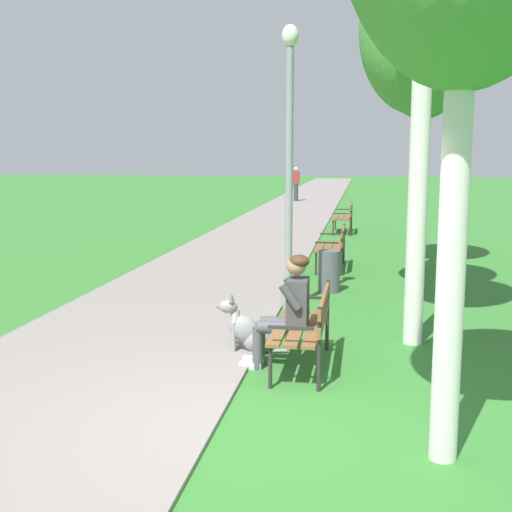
{
  "coord_description": "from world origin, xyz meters",
  "views": [
    {
      "loc": [
        0.97,
        -5.23,
        2.32
      ],
      "look_at": [
        -0.51,
        3.65,
        0.9
      ],
      "focal_mm": 46.15,
      "sensor_mm": 36.0,
      "label": 1
    }
  ],
  "objects_px": {
    "park_bench_mid": "(334,244)",
    "litter_bin": "(329,271)",
    "dog_grey": "(249,332)",
    "park_bench_near": "(307,322)",
    "park_bench_far": "(345,215)",
    "pedestrian_distant": "(296,184)",
    "birch_tree_third": "(420,31)",
    "lamp_post_near": "(289,165)",
    "birch_tree_fourth": "(425,46)",
    "person_seated_on_near_bench": "(288,307)"
  },
  "relations": [
    {
      "from": "litter_bin",
      "to": "lamp_post_near",
      "type": "bearing_deg",
      "value": -113.62
    },
    {
      "from": "park_bench_far",
      "to": "litter_bin",
      "type": "xyz_separation_m",
      "value": [
        0.01,
        -8.31,
        -0.16
      ]
    },
    {
      "from": "birch_tree_fourth",
      "to": "litter_bin",
      "type": "relative_size",
      "value": 8.22
    },
    {
      "from": "park_bench_mid",
      "to": "park_bench_far",
      "type": "xyz_separation_m",
      "value": [
        0.03,
        6.11,
        0.0
      ]
    },
    {
      "from": "park_bench_near",
      "to": "lamp_post_near",
      "type": "distance_m",
      "value": 3.25
    },
    {
      "from": "dog_grey",
      "to": "pedestrian_distant",
      "type": "height_order",
      "value": "pedestrian_distant"
    },
    {
      "from": "park_bench_mid",
      "to": "pedestrian_distant",
      "type": "distance_m",
      "value": 18.32
    },
    {
      "from": "dog_grey",
      "to": "pedestrian_distant",
      "type": "bearing_deg",
      "value": 94.7
    },
    {
      "from": "park_bench_near",
      "to": "park_bench_far",
      "type": "relative_size",
      "value": 1.0
    },
    {
      "from": "birch_tree_third",
      "to": "pedestrian_distant",
      "type": "relative_size",
      "value": 3.27
    },
    {
      "from": "birch_tree_fourth",
      "to": "litter_bin",
      "type": "xyz_separation_m",
      "value": [
        -1.62,
        -2.33,
        -3.96
      ]
    },
    {
      "from": "lamp_post_near",
      "to": "pedestrian_distant",
      "type": "bearing_deg",
      "value": 95.71
    },
    {
      "from": "park_bench_mid",
      "to": "pedestrian_distant",
      "type": "relative_size",
      "value": 0.91
    },
    {
      "from": "park_bench_mid",
      "to": "litter_bin",
      "type": "xyz_separation_m",
      "value": [
        0.03,
        -2.2,
        -0.16
      ]
    },
    {
      "from": "birch_tree_third",
      "to": "park_bench_mid",
      "type": "bearing_deg",
      "value": 116.71
    },
    {
      "from": "park_bench_mid",
      "to": "lamp_post_near",
      "type": "xyz_separation_m",
      "value": [
        -0.51,
        -3.44,
        1.62
      ]
    },
    {
      "from": "dog_grey",
      "to": "park_bench_near",
      "type": "bearing_deg",
      "value": -30.52
    },
    {
      "from": "park_bench_far",
      "to": "pedestrian_distant",
      "type": "distance_m",
      "value": 12.31
    },
    {
      "from": "park_bench_near",
      "to": "litter_bin",
      "type": "bearing_deg",
      "value": 89.72
    },
    {
      "from": "lamp_post_near",
      "to": "litter_bin",
      "type": "bearing_deg",
      "value": 66.38
    },
    {
      "from": "dog_grey",
      "to": "birch_tree_fourth",
      "type": "xyz_separation_m",
      "value": [
        2.35,
        5.91,
        4.05
      ]
    },
    {
      "from": "lamp_post_near",
      "to": "birch_tree_third",
      "type": "distance_m",
      "value": 2.81
    },
    {
      "from": "birch_tree_fourth",
      "to": "pedestrian_distant",
      "type": "xyz_separation_m",
      "value": [
        -4.31,
        17.99,
        -3.47
      ]
    },
    {
      "from": "park_bench_mid",
      "to": "lamp_post_near",
      "type": "distance_m",
      "value": 3.84
    },
    {
      "from": "park_bench_mid",
      "to": "pedestrian_distant",
      "type": "xyz_separation_m",
      "value": [
        -2.66,
        18.12,
        0.33
      ]
    },
    {
      "from": "lamp_post_near",
      "to": "birch_tree_fourth",
      "type": "distance_m",
      "value": 4.7
    },
    {
      "from": "dog_grey",
      "to": "pedestrian_distant",
      "type": "relative_size",
      "value": 0.5
    },
    {
      "from": "park_bench_near",
      "to": "birch_tree_fourth",
      "type": "distance_m",
      "value": 7.56
    },
    {
      "from": "park_bench_far",
      "to": "birch_tree_third",
      "type": "relative_size",
      "value": 0.28
    },
    {
      "from": "park_bench_far",
      "to": "birch_tree_fourth",
      "type": "distance_m",
      "value": 7.27
    },
    {
      "from": "park_bench_mid",
      "to": "dog_grey",
      "type": "bearing_deg",
      "value": -96.9
    },
    {
      "from": "park_bench_near",
      "to": "birch_tree_third",
      "type": "bearing_deg",
      "value": 69.41
    },
    {
      "from": "park_bench_near",
      "to": "park_bench_mid",
      "type": "xyz_separation_m",
      "value": [
        -0.01,
        6.21,
        0.0
      ]
    },
    {
      "from": "park_bench_far",
      "to": "dog_grey",
      "type": "height_order",
      "value": "park_bench_far"
    },
    {
      "from": "park_bench_near",
      "to": "birch_tree_third",
      "type": "xyz_separation_m",
      "value": [
        1.33,
        3.54,
        3.59
      ]
    },
    {
      "from": "lamp_post_near",
      "to": "pedestrian_distant",
      "type": "xyz_separation_m",
      "value": [
        -2.15,
        21.56,
        -1.29
      ]
    },
    {
      "from": "person_seated_on_near_bench",
      "to": "birch_tree_fourth",
      "type": "height_order",
      "value": "birch_tree_fourth"
    },
    {
      "from": "dog_grey",
      "to": "park_bench_far",
      "type": "bearing_deg",
      "value": 86.51
    },
    {
      "from": "park_bench_near",
      "to": "park_bench_far",
      "type": "bearing_deg",
      "value": 89.94
    },
    {
      "from": "park_bench_mid",
      "to": "birch_tree_third",
      "type": "height_order",
      "value": "birch_tree_third"
    },
    {
      "from": "dog_grey",
      "to": "birch_tree_fourth",
      "type": "relative_size",
      "value": 0.14
    },
    {
      "from": "litter_bin",
      "to": "pedestrian_distant",
      "type": "xyz_separation_m",
      "value": [
        -2.7,
        20.32,
        0.49
      ]
    },
    {
      "from": "park_bench_near",
      "to": "litter_bin",
      "type": "height_order",
      "value": "park_bench_near"
    },
    {
      "from": "birch_tree_fourth",
      "to": "park_bench_mid",
      "type": "bearing_deg",
      "value": -175.58
    },
    {
      "from": "dog_grey",
      "to": "lamp_post_near",
      "type": "height_order",
      "value": "lamp_post_near"
    },
    {
      "from": "park_bench_far",
      "to": "dog_grey",
      "type": "distance_m",
      "value": 11.92
    },
    {
      "from": "person_seated_on_near_bench",
      "to": "park_bench_near",
      "type": "bearing_deg",
      "value": 6.92
    },
    {
      "from": "park_bench_mid",
      "to": "birch_tree_fourth",
      "type": "relative_size",
      "value": 0.26
    },
    {
      "from": "park_bench_near",
      "to": "lamp_post_near",
      "type": "bearing_deg",
      "value": 100.71
    },
    {
      "from": "park_bench_near",
      "to": "birch_tree_fourth",
      "type": "xyz_separation_m",
      "value": [
        1.64,
        6.33,
        3.8
      ]
    }
  ]
}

